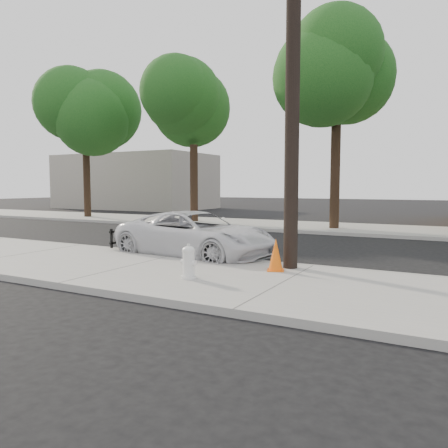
{
  "coord_description": "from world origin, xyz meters",
  "views": [
    {
      "loc": [
        7.12,
        -12.6,
        2.12
      ],
      "look_at": [
        1.05,
        -1.34,
        1.0
      ],
      "focal_mm": 35.0,
      "sensor_mm": 36.0,
      "label": 1
    }
  ],
  "objects_px": {
    "utility_pole": "(293,74)",
    "fire_hydrant": "(189,263)",
    "traffic_cone": "(276,255)",
    "police_cruiser": "(195,234)"
  },
  "relations": [
    {
      "from": "utility_pole",
      "to": "fire_hydrant",
      "type": "xyz_separation_m",
      "value": [
        -1.49,
        -2.18,
        -4.21
      ]
    },
    {
      "from": "traffic_cone",
      "to": "utility_pole",
      "type": "bearing_deg",
      "value": 69.83
    },
    {
      "from": "fire_hydrant",
      "to": "traffic_cone",
      "type": "bearing_deg",
      "value": 56.58
    },
    {
      "from": "police_cruiser",
      "to": "traffic_cone",
      "type": "relative_size",
      "value": 6.57
    },
    {
      "from": "utility_pole",
      "to": "fire_hydrant",
      "type": "height_order",
      "value": "utility_pole"
    },
    {
      "from": "traffic_cone",
      "to": "police_cruiser",
      "type": "bearing_deg",
      "value": 154.8
    },
    {
      "from": "police_cruiser",
      "to": "fire_hydrant",
      "type": "xyz_separation_m",
      "value": [
        1.8,
        -3.15,
        -0.2
      ]
    },
    {
      "from": "utility_pole",
      "to": "police_cruiser",
      "type": "bearing_deg",
      "value": 163.58
    },
    {
      "from": "police_cruiser",
      "to": "traffic_cone",
      "type": "height_order",
      "value": "police_cruiser"
    },
    {
      "from": "fire_hydrant",
      "to": "traffic_cone",
      "type": "height_order",
      "value": "traffic_cone"
    }
  ]
}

